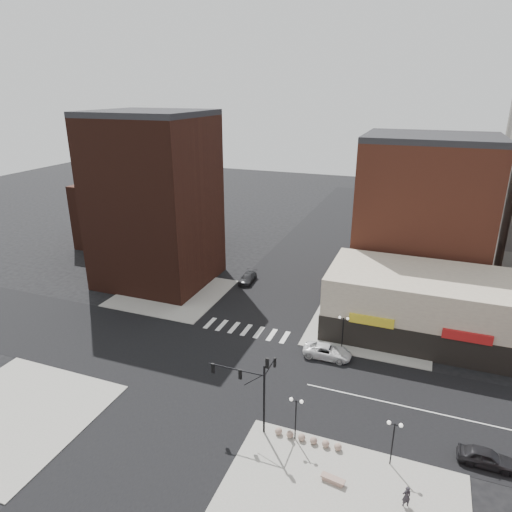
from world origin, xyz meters
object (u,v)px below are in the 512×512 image
(traffic_signal, at_px, (255,381))
(pedestrian, at_px, (406,496))
(dark_sedan_east, at_px, (486,457))
(stone_bench, at_px, (333,480))
(street_lamp_se_a, at_px, (296,409))
(street_lamp_ne, at_px, (343,324))
(street_lamp_se_b, at_px, (394,432))
(dark_sedan_north, at_px, (248,278))
(white_suv, at_px, (327,351))

(traffic_signal, height_order, pedestrian, traffic_signal)
(dark_sedan_east, bearing_deg, traffic_signal, 98.35)
(dark_sedan_east, height_order, stone_bench, dark_sedan_east)
(street_lamp_se_a, distance_m, dark_sedan_east, 15.66)
(street_lamp_ne, bearing_deg, pedestrian, -66.82)
(traffic_signal, distance_m, stone_bench, 9.76)
(traffic_signal, distance_m, street_lamp_se_b, 11.88)
(dark_sedan_north, xyz_separation_m, stone_bench, (20.59, -33.75, -0.35))
(white_suv, bearing_deg, dark_sedan_east, -127.31)
(street_lamp_ne, xyz_separation_m, dark_sedan_north, (-17.55, 14.30, -2.59))
(traffic_signal, distance_m, pedestrian, 14.29)
(stone_bench, bearing_deg, dark_sedan_north, 130.24)
(street_lamp_se_a, relative_size, street_lamp_ne, 1.00)
(white_suv, distance_m, stone_bench, 17.76)
(street_lamp_ne, relative_size, dark_sedan_north, 0.86)
(street_lamp_se_a, bearing_deg, street_lamp_ne, 86.42)
(stone_bench, bearing_deg, street_lamp_se_b, 50.00)
(street_lamp_se_a, distance_m, pedestrian, 10.36)
(street_lamp_se_a, distance_m, stone_bench, 6.08)
(pedestrian, bearing_deg, white_suv, -88.34)
(dark_sedan_east, relative_size, pedestrian, 2.42)
(white_suv, distance_m, pedestrian, 19.94)
(street_lamp_ne, relative_size, white_suv, 0.77)
(street_lamp_se_a, relative_size, pedestrian, 2.33)
(white_suv, bearing_deg, stone_bench, -167.94)
(traffic_signal, height_order, street_lamp_ne, traffic_signal)
(dark_sedan_east, xyz_separation_m, stone_bench, (-11.15, -6.25, -0.38))
(street_lamp_se_b, xyz_separation_m, white_suv, (-8.22, 13.78, -2.54))
(street_lamp_se_b, relative_size, street_lamp_ne, 1.00)
(dark_sedan_north, bearing_deg, street_lamp_se_b, -55.03)
(dark_sedan_east, distance_m, pedestrian, 8.67)
(dark_sedan_east, bearing_deg, stone_bench, 119.73)
(street_lamp_ne, height_order, pedestrian, street_lamp_ne)
(white_suv, relative_size, stone_bench, 2.80)
(street_lamp_se_a, relative_size, street_lamp_se_b, 1.00)
(white_suv, bearing_deg, street_lamp_se_a, 179.08)
(street_lamp_ne, xyz_separation_m, dark_sedan_east, (14.20, -13.21, -2.55))
(white_suv, height_order, pedestrian, pedestrian)
(street_lamp_se_a, xyz_separation_m, dark_sedan_east, (15.20, 2.79, -2.55))
(white_suv, bearing_deg, dark_sedan_north, 42.84)
(traffic_signal, distance_m, dark_sedan_north, 33.00)
(white_suv, bearing_deg, traffic_signal, 163.57)
(street_lamp_ne, height_order, white_suv, street_lamp_ne)
(street_lamp_ne, xyz_separation_m, stone_bench, (3.04, -19.46, -2.94))
(street_lamp_ne, relative_size, dark_sedan_east, 0.96)
(street_lamp_ne, bearing_deg, white_suv, -118.74)
(pedestrian, bearing_deg, dark_sedan_east, -159.05)
(street_lamp_se_b, xyz_separation_m, dark_sedan_east, (7.20, 2.79, -2.55))
(traffic_signal, relative_size, street_lamp_ne, 1.87)
(street_lamp_se_b, distance_m, white_suv, 16.24)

